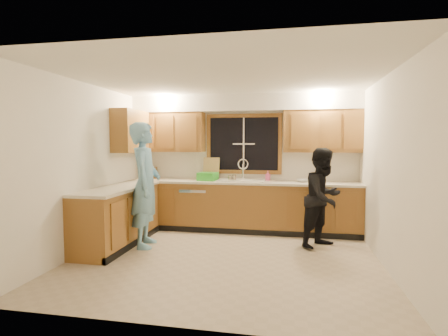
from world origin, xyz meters
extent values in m
plane|color=#BBA890|center=(0.00, 0.00, 0.00)|extent=(4.20, 4.20, 0.00)
plane|color=white|center=(0.00, 0.00, 2.50)|extent=(4.20, 4.20, 0.00)
plane|color=white|center=(0.00, 1.90, 1.25)|extent=(4.20, 0.00, 4.20)
plane|color=white|center=(-2.10, 0.00, 1.25)|extent=(0.00, 3.80, 3.80)
plane|color=white|center=(2.10, 0.00, 1.25)|extent=(0.00, 3.80, 3.80)
cube|color=olive|center=(0.00, 1.60, 0.44)|extent=(4.20, 0.60, 0.88)
cube|color=olive|center=(-1.80, 0.35, 0.44)|extent=(0.60, 1.90, 0.88)
cube|color=beige|center=(0.00, 1.58, 0.90)|extent=(4.20, 0.63, 0.04)
cube|color=beige|center=(-1.79, 0.35, 0.90)|extent=(0.63, 1.90, 0.04)
cube|color=olive|center=(-1.43, 1.73, 1.83)|extent=(1.35, 0.33, 0.75)
cube|color=olive|center=(1.43, 1.73, 1.83)|extent=(1.35, 0.33, 0.75)
cube|color=olive|center=(-1.94, 1.12, 1.83)|extent=(0.33, 0.90, 0.75)
cube|color=white|center=(0.00, 1.72, 2.35)|extent=(4.20, 0.35, 0.30)
cube|color=black|center=(0.00, 1.90, 1.60)|extent=(1.30, 0.01, 1.00)
cube|color=olive|center=(0.00, 1.89, 2.14)|extent=(1.44, 0.03, 0.07)
cube|color=olive|center=(0.00, 1.89, 1.07)|extent=(1.44, 0.03, 0.07)
cube|color=olive|center=(-0.69, 1.89, 1.60)|extent=(0.07, 0.03, 1.00)
cube|color=olive|center=(0.69, 1.89, 1.60)|extent=(0.07, 0.03, 1.00)
cube|color=white|center=(0.00, 1.60, 0.93)|extent=(0.86, 0.52, 0.03)
cube|color=white|center=(-0.21, 1.60, 0.84)|extent=(0.38, 0.42, 0.18)
cube|color=white|center=(0.21, 1.60, 0.84)|extent=(0.38, 0.42, 0.18)
cylinder|color=silver|center=(0.00, 1.80, 1.08)|extent=(0.04, 0.04, 0.28)
torus|color=silver|center=(0.00, 1.80, 1.22)|extent=(0.21, 0.03, 0.21)
cube|color=silver|center=(-0.85, 1.59, 0.41)|extent=(0.60, 0.56, 0.82)
cube|color=silver|center=(-1.80, -0.22, 0.45)|extent=(0.58, 0.75, 0.90)
imported|color=#76B6E0|center=(-1.34, 0.35, 0.97)|extent=(0.61, 0.79, 1.94)
imported|color=black|center=(1.39, 0.83, 0.77)|extent=(0.93, 0.95, 1.54)
cube|color=#905E27|center=(-1.78, 1.76, 1.03)|extent=(0.13, 0.11, 0.23)
cube|color=tan|center=(-0.62, 1.81, 1.13)|extent=(0.32, 0.12, 0.42)
cube|color=green|center=(-0.63, 1.58, 1.00)|extent=(0.37, 0.35, 0.15)
imported|color=#EE5A9D|center=(0.47, 1.79, 1.01)|extent=(0.09, 0.09, 0.18)
imported|color=silver|center=(1.10, 1.65, 0.95)|extent=(0.26, 0.26, 0.06)
cylinder|color=#BAAA8F|center=(-0.19, 1.44, 0.98)|extent=(0.08, 0.08, 0.11)
cylinder|color=#BAAA8F|center=(-0.11, 1.45, 0.98)|extent=(0.09, 0.09, 0.13)
camera|label=1|loc=(0.88, -4.72, 1.61)|focal=28.00mm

